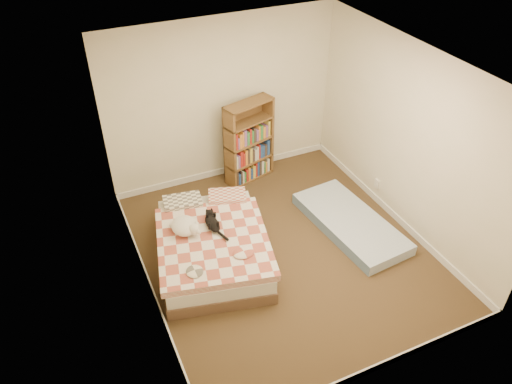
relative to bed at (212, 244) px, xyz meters
name	(u,v)px	position (x,y,z in m)	size (l,w,h in m)	color
room	(285,175)	(0.88, -0.26, 0.98)	(3.51, 4.01, 2.51)	#45301D
bed	(212,244)	(0.00, 0.00, 0.00)	(1.65, 2.06, 0.49)	brown
bookshelf	(249,150)	(1.16, 1.48, 0.28)	(0.85, 0.47, 1.30)	brown
floor_mattress	(350,223)	(1.94, -0.24, -0.14)	(0.78, 1.73, 0.16)	#6786AC
black_cat	(212,222)	(0.05, 0.09, 0.27)	(0.23, 0.58, 0.13)	black
white_dog	(186,226)	(-0.28, 0.12, 0.30)	(0.39, 0.42, 0.18)	silver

